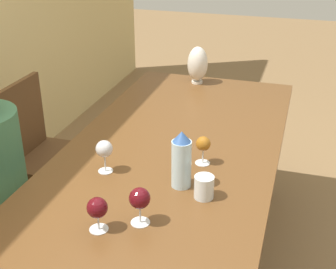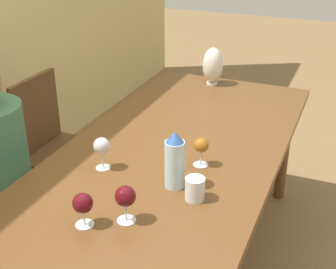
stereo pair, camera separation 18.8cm
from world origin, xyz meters
name	(u,v)px [view 1 (the left image)]	position (x,y,z in m)	size (l,w,h in m)	color
dining_table	(157,184)	(0.00, 0.00, 0.69)	(2.56, 0.99, 0.75)	brown
water_bottle	(181,160)	(-0.08, -0.13, 0.87)	(0.08, 0.08, 0.24)	silver
water_tumbler	(204,187)	(-0.14, -0.24, 0.80)	(0.08, 0.08, 0.09)	silver
vase	(198,64)	(1.15, 0.10, 0.88)	(0.13, 0.13, 0.24)	silver
wine_glass_0	(203,145)	(0.12, -0.17, 0.85)	(0.07, 0.07, 0.13)	silver
wine_glass_1	(104,150)	(-0.07, 0.21, 0.86)	(0.07, 0.07, 0.15)	silver
wine_glass_2	(140,199)	(-0.37, -0.06, 0.86)	(0.08, 0.08, 0.14)	silver
wine_glass_5	(97,208)	(-0.45, 0.07, 0.84)	(0.07, 0.07, 0.13)	silver
chair_far	(46,151)	(0.45, 0.84, 0.49)	(0.44, 0.44, 0.90)	brown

